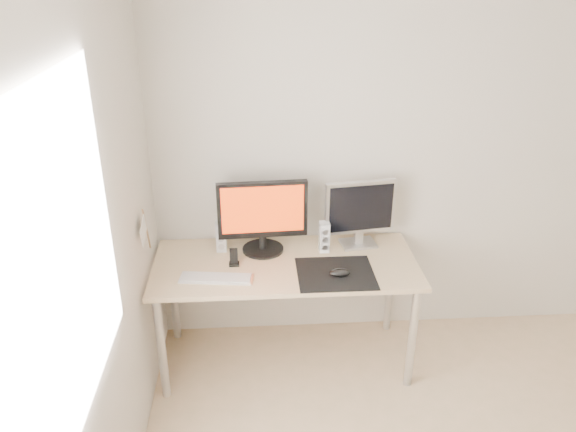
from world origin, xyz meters
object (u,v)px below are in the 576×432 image
mouse (340,273)px  speaker_left (221,236)px  phone_dock (234,260)px  main_monitor (263,214)px  desk (285,273)px  second_monitor (360,211)px  speaker_right (324,237)px  keyboard (216,278)px

mouse → speaker_left: bearing=152.3°
mouse → phone_dock: (-0.62, 0.17, 0.01)m
main_monitor → phone_dock: (-0.18, -0.17, -0.22)m
mouse → main_monitor: (-0.44, 0.34, 0.23)m
desk → main_monitor: 0.39m
second_monitor → speaker_right: size_ratio=2.31×
main_monitor → speaker_right: bearing=-3.6°
desk → phone_dock: (-0.31, -0.01, 0.11)m
speaker_right → mouse: bearing=-80.3°
second_monitor → main_monitor: bearing=-175.7°
speaker_left → desk: bearing=-25.1°
second_monitor → phone_dock: bearing=-165.1°
desk → keyboard: keyboard is taller
speaker_left → second_monitor: bearing=1.1°
speaker_right → phone_dock: speaker_right is taller
main_monitor → mouse: bearing=-37.8°
mouse → desk: 0.37m
desk → speaker_left: 0.47m
main_monitor → phone_dock: 0.33m
mouse → keyboard: (-0.71, 0.01, -0.02)m
main_monitor → second_monitor: size_ratio=1.22×
keyboard → desk: bearing=22.3°
mouse → desk: (-0.30, 0.18, -0.10)m
main_monitor → second_monitor: main_monitor is taller
second_monitor → desk: bearing=-157.3°
desk → second_monitor: second_monitor is taller
second_monitor → speaker_right: bearing=-163.2°
speaker_right → keyboard: size_ratio=0.45×
speaker_left → speaker_right: same height
main_monitor → speaker_right: 0.41m
mouse → phone_dock: phone_dock is taller
desk → speaker_left: speaker_left is taller
mouse → speaker_left: speaker_left is taller
desk → second_monitor: 0.61m
speaker_left → speaker_right: (0.64, -0.05, 0.00)m
mouse → second_monitor: size_ratio=0.27×
desk → phone_dock: 0.33m
mouse → speaker_left: (-0.70, 0.37, 0.07)m
keyboard → speaker_left: bearing=87.2°
keyboard → phone_dock: (0.10, 0.16, 0.03)m
second_monitor → phone_dock: size_ratio=4.08×
desk → speaker_right: bearing=27.6°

